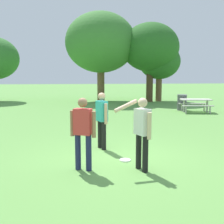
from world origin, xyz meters
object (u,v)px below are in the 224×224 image
(person_catcher, at_px, (142,128))
(tree_broad_center, at_px, (101,43))
(trash_can_further_along, at_px, (182,102))
(frisbee, at_px, (125,160))
(picnic_table_near, at_px, (196,103))
(tree_far_right, at_px, (150,48))
(tree_slender_mid, at_px, (159,62))
(person_bystander, at_px, (83,129))
(person_thrower, at_px, (102,117))

(person_catcher, height_order, tree_broad_center, tree_broad_center)
(trash_can_further_along, bearing_deg, frisbee, -119.24)
(picnic_table_near, relative_size, trash_can_further_along, 2.01)
(frisbee, relative_size, tree_far_right, 0.05)
(tree_broad_center, bearing_deg, picnic_table_near, -55.38)
(person_catcher, distance_m, tree_slender_mid, 16.79)
(person_bystander, height_order, frisbee, person_bystander)
(tree_broad_center, bearing_deg, person_catcher, -91.64)
(tree_far_right, bearing_deg, tree_broad_center, 171.46)
(tree_broad_center, bearing_deg, person_bystander, -96.30)
(trash_can_further_along, height_order, tree_slender_mid, tree_slender_mid)
(person_catcher, distance_m, tree_broad_center, 16.49)
(person_bystander, bearing_deg, tree_slender_mid, 67.31)
(person_bystander, bearing_deg, tree_broad_center, 83.70)
(tree_broad_center, distance_m, tree_far_right, 3.97)
(picnic_table_near, relative_size, tree_broad_center, 0.27)
(person_bystander, relative_size, trash_can_further_along, 1.71)
(frisbee, bearing_deg, person_thrower, 112.20)
(trash_can_further_along, bearing_deg, person_thrower, -125.04)
(tree_broad_center, bearing_deg, tree_slender_mid, -3.10)
(frisbee, xyz_separation_m, tree_far_right, (4.60, 14.74, 4.29))
(tree_slender_mid, bearing_deg, person_thrower, -113.20)
(picnic_table_near, relative_size, tree_far_right, 0.31)
(tree_broad_center, relative_size, tree_far_right, 1.13)
(person_bystander, distance_m, picnic_table_near, 11.02)
(person_bystander, height_order, picnic_table_near, person_bystander)
(person_bystander, xyz_separation_m, tree_far_right, (5.65, 15.28, 3.36))
(person_thrower, xyz_separation_m, picnic_table_near, (6.07, 7.06, -0.38))
(frisbee, relative_size, tree_slender_mid, 0.06)
(tree_broad_center, bearing_deg, trash_can_further_along, -53.84)
(tree_slender_mid, bearing_deg, trash_can_further_along, -93.07)
(person_catcher, xyz_separation_m, tree_broad_center, (0.46, 16.05, 3.73))
(person_catcher, relative_size, picnic_table_near, 0.85)
(person_thrower, height_order, person_catcher, same)
(person_bystander, relative_size, tree_broad_center, 0.23)
(person_bystander, xyz_separation_m, picnic_table_near, (6.64, 8.78, -0.38))
(person_bystander, distance_m, tree_far_right, 16.63)
(person_thrower, bearing_deg, tree_slender_mid, 66.80)
(person_catcher, distance_m, person_bystander, 1.31)
(person_thrower, height_order, tree_far_right, tree_far_right)
(person_bystander, height_order, tree_far_right, tree_far_right)
(person_bystander, bearing_deg, person_catcher, -8.20)
(person_catcher, distance_m, frisbee, 1.22)
(picnic_table_near, xyz_separation_m, tree_far_right, (-0.99, 6.50, 3.74))
(person_thrower, bearing_deg, picnic_table_near, 49.33)
(person_catcher, relative_size, person_bystander, 1.00)
(person_catcher, relative_size, frisbee, 5.82)
(person_bystander, distance_m, tree_broad_center, 16.40)
(person_catcher, relative_size, tree_slender_mid, 0.35)
(tree_slender_mid, bearing_deg, tree_far_right, -159.38)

